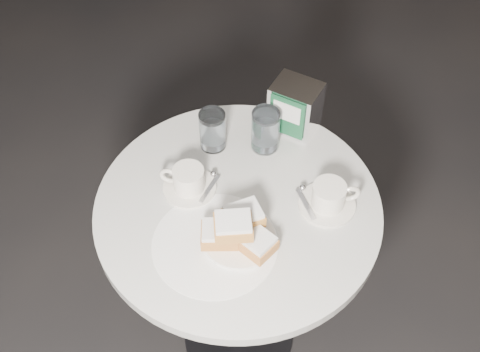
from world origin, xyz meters
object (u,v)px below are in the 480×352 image
object	(u,v)px
water_glass_left	(213,131)
napkin_dispenser	(295,107)
water_glass_right	(265,131)
cafe_table	(238,249)
coffee_cup_right	(329,197)
coffee_cup_left	(188,181)
beignet_plate	(238,232)

from	to	relation	value
water_glass_left	napkin_dispenser	world-z (taller)	napkin_dispenser
water_glass_left	water_glass_right	xyz separation A→B (m)	(0.13, 0.03, 0.00)
cafe_table	coffee_cup_right	xyz separation A→B (m)	(0.21, 0.05, 0.23)
coffee_cup_right	napkin_dispenser	size ratio (longest dim) A/B	1.25
napkin_dispenser	coffee_cup_left	bearing A→B (deg)	-112.45
beignet_plate	coffee_cup_right	distance (m)	0.24
water_glass_left	cafe_table	bearing A→B (deg)	-57.28
coffee_cup_right	cafe_table	bearing A→B (deg)	174.15
coffee_cup_right	water_glass_left	bearing A→B (deg)	139.52
coffee_cup_left	water_glass_right	world-z (taller)	water_glass_right
water_glass_left	water_glass_right	bearing A→B (deg)	12.91
water_glass_left	beignet_plate	bearing A→B (deg)	-63.36
cafe_table	napkin_dispenser	xyz separation A→B (m)	(0.08, 0.30, 0.27)
coffee_cup_left	water_glass_left	world-z (taller)	water_glass_left
water_glass_right	coffee_cup_right	bearing A→B (deg)	-38.89
beignet_plate	coffee_cup_left	xyz separation A→B (m)	(-0.16, 0.12, -0.01)
water_glass_left	napkin_dispenser	distance (m)	0.23
coffee_cup_left	coffee_cup_right	size ratio (longest dim) A/B	0.81
water_glass_right	napkin_dispenser	world-z (taller)	napkin_dispenser
water_glass_left	coffee_cup_right	bearing A→B (deg)	-20.98
coffee_cup_right	water_glass_left	size ratio (longest dim) A/B	1.59
beignet_plate	water_glass_right	size ratio (longest dim) A/B	1.59
water_glass_right	coffee_cup_left	bearing A→B (deg)	-128.59
napkin_dispenser	coffee_cup_right	bearing A→B (deg)	-47.12
beignet_plate	napkin_dispenser	size ratio (longest dim) A/B	1.32
cafe_table	beignet_plate	size ratio (longest dim) A/B	3.98
coffee_cup_right	water_glass_left	world-z (taller)	water_glass_left
cafe_table	beignet_plate	bearing A→B (deg)	-75.09
beignet_plate	napkin_dispenser	bearing A→B (deg)	82.81
napkin_dispenser	water_glass_left	bearing A→B (deg)	-133.30
water_glass_left	napkin_dispenser	size ratio (longest dim) A/B	0.79
beignet_plate	water_glass_right	distance (m)	0.31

